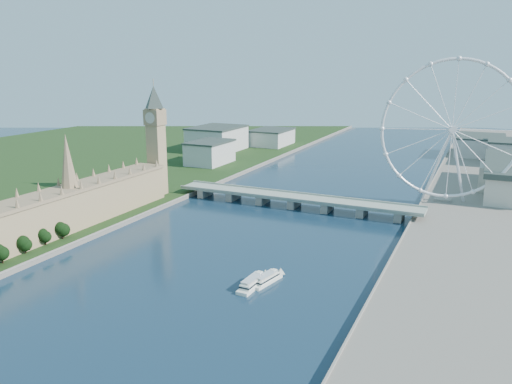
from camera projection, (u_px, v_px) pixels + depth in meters
The scene contains 8 objects.
parliament_range at pixel (72, 207), 370.82m from camera, with size 24.00×200.00×70.00m.
big_ben at pixel (155, 126), 453.99m from camera, with size 20.02×20.02×110.00m.
westminster_bridge at pixel (294, 200), 435.80m from camera, with size 220.00×22.00×9.50m.
london_eye at pixel (452, 130), 420.32m from camera, with size 113.60×39.12×124.30m.
county_hall at pixel (512, 194), 480.32m from camera, with size 54.00×144.00×35.00m, color beige, non-canonical shape.
city_skyline at pixel (394, 148), 645.95m from camera, with size 505.00×280.00×32.00m.
tour_boat_near at pixel (253, 287), 278.83m from camera, with size 7.36×28.84×6.36m, color white, non-canonical shape.
tour_boat_far at pixel (267, 283), 284.40m from camera, with size 6.74×26.54×5.83m, color white, non-canonical shape.
Camera 1 is at (146.71, -95.87, 120.04)m, focal length 35.00 mm.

